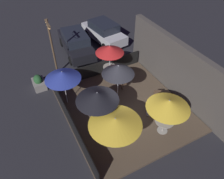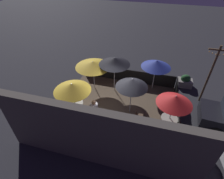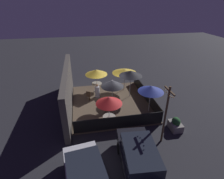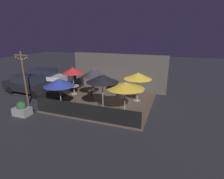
% 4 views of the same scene
% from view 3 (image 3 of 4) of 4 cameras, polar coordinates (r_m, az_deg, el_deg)
% --- Properties ---
extents(ground_plane, '(60.00, 60.00, 0.00)m').
position_cam_3_polar(ground_plane, '(14.86, -0.49, -4.48)').
color(ground_plane, '#26262B').
extents(patio_deck, '(6.88, 6.25, 0.12)m').
position_cam_3_polar(patio_deck, '(14.83, -0.49, -4.28)').
color(patio_deck, brown).
rests_on(patio_deck, ground_plane).
extents(building_wall, '(8.48, 0.36, 3.23)m').
position_cam_3_polar(building_wall, '(13.96, -14.22, -0.05)').
color(building_wall, '#4C4742').
rests_on(building_wall, ground_plane).
extents(fence_front, '(6.68, 0.05, 0.95)m').
position_cam_3_polar(fence_front, '(15.32, 10.93, -1.40)').
color(fence_front, black).
rests_on(fence_front, patio_deck).
extents(fence_side_left, '(0.05, 6.05, 0.95)m').
position_cam_3_polar(fence_side_left, '(11.79, 2.43, -10.64)').
color(fence_side_left, black).
rests_on(fence_side_left, patio_deck).
extents(patio_umbrella_0, '(2.01, 2.01, 2.12)m').
position_cam_3_polar(patio_umbrella_0, '(15.86, -5.17, 5.71)').
color(patio_umbrella_0, '#B2B2B7').
rests_on(patio_umbrella_0, patio_deck).
extents(patio_umbrella_1, '(1.73, 1.73, 2.21)m').
position_cam_3_polar(patio_umbrella_1, '(11.20, -0.99, -3.56)').
color(patio_umbrella_1, '#B2B2B7').
rests_on(patio_umbrella_1, patio_deck).
extents(patio_umbrella_2, '(2.28, 2.28, 2.06)m').
position_cam_3_polar(patio_umbrella_2, '(16.07, 4.14, 6.01)').
color(patio_umbrella_2, '#B2B2B7').
rests_on(patio_umbrella_2, patio_deck).
extents(patio_umbrella_3, '(1.74, 1.74, 2.36)m').
position_cam_3_polar(patio_umbrella_3, '(13.13, 0.11, 2.04)').
color(patio_umbrella_3, '#B2B2B7').
rests_on(patio_umbrella_3, patio_deck).
extents(patio_umbrella_4, '(1.89, 1.89, 2.18)m').
position_cam_3_polar(patio_umbrella_4, '(12.98, 12.61, 0.23)').
color(patio_umbrella_4, '#B2B2B7').
rests_on(patio_umbrella_4, patio_deck).
extents(patio_umbrella_5, '(1.96, 1.96, 2.44)m').
position_cam_3_polar(patio_umbrella_5, '(14.76, 6.14, 5.31)').
color(patio_umbrella_5, '#B2B2B7').
rests_on(patio_umbrella_5, patio_deck).
extents(dining_table_0, '(0.94, 0.94, 0.77)m').
position_cam_3_polar(dining_table_0, '(16.38, -4.98, 1.57)').
color(dining_table_0, '#9E998E').
rests_on(dining_table_0, patio_deck).
extents(dining_table_1, '(0.87, 0.87, 0.71)m').
position_cam_3_polar(dining_table_1, '(11.99, -0.94, -9.36)').
color(dining_table_1, '#9E998E').
rests_on(dining_table_1, patio_deck).
extents(patio_chair_0, '(0.41, 0.41, 0.91)m').
position_cam_3_polar(patio_chair_0, '(13.34, -2.28, -5.49)').
color(patio_chair_0, '#4C3828').
rests_on(patio_chair_0, patio_deck).
extents(patio_chair_1, '(0.54, 0.54, 0.93)m').
position_cam_3_polar(patio_chair_1, '(14.89, -7.49, -1.86)').
color(patio_chair_1, '#4C3828').
rests_on(patio_chair_1, patio_deck).
extents(patron_0, '(0.56, 0.56, 1.28)m').
position_cam_3_polar(patron_0, '(15.32, -4.84, -0.56)').
color(patron_0, silver).
rests_on(patron_0, patio_deck).
extents(planter_box, '(1.01, 0.70, 0.92)m').
position_cam_3_polar(planter_box, '(12.69, 20.04, -10.64)').
color(planter_box, gray).
rests_on(planter_box, ground_plane).
extents(light_post, '(1.10, 0.12, 3.80)m').
position_cam_3_polar(light_post, '(10.45, 17.17, -7.30)').
color(light_post, brown).
rests_on(light_post, ground_plane).
extents(parked_car_0, '(4.62, 2.06, 1.62)m').
position_cam_3_polar(parked_car_0, '(9.32, 9.02, -21.95)').
color(parked_car_0, black).
rests_on(parked_car_0, ground_plane).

